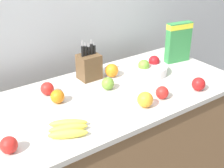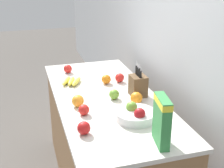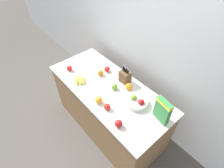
{
  "view_description": "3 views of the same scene",
  "coord_description": "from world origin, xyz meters",
  "views": [
    {
      "loc": [
        -0.88,
        -1.34,
        1.76
      ],
      "look_at": [
        0.07,
        0.0,
        0.93
      ],
      "focal_mm": 50.0,
      "sensor_mm": 36.0,
      "label": 1
    },
    {
      "loc": [
        2.14,
        -0.59,
        1.86
      ],
      "look_at": [
        -0.01,
        0.05,
        0.97
      ],
      "focal_mm": 50.0,
      "sensor_mm": 36.0,
      "label": 2
    },
    {
      "loc": [
        1.23,
        -0.99,
        2.48
      ],
      "look_at": [
        0.05,
        0.03,
        0.96
      ],
      "focal_mm": 28.0,
      "sensor_mm": 36.0,
      "label": 3
    }
  ],
  "objects": [
    {
      "name": "counter",
      "position": [
        0.0,
        0.0,
        0.44
      ],
      "size": [
        1.76,
        0.77,
        0.88
      ],
      "color": "olive",
      "rests_on": "ground_plane"
    },
    {
      "name": "knife_block",
      "position": [
        0.06,
        0.24,
        0.96
      ],
      "size": [
        0.13,
        0.12,
        0.27
      ],
      "color": "brown",
      "rests_on": "counter"
    },
    {
      "name": "banana_bunch",
      "position": [
        -0.34,
        -0.21,
        0.9
      ],
      "size": [
        0.23,
        0.2,
        0.04
      ],
      "rotation": [
        0.0,
        0.0,
        5.79
      ],
      "color": "yellow",
      "rests_on": "counter"
    },
    {
      "name": "cereal_box",
      "position": [
        0.74,
        0.12,
        1.03
      ],
      "size": [
        0.2,
        0.09,
        0.29
      ],
      "rotation": [
        0.0,
        0.0,
        -0.17
      ],
      "color": "#338442",
      "rests_on": "counter"
    },
    {
      "name": "apple_near_bananas",
      "position": [
        -0.62,
        -0.2,
        0.92
      ],
      "size": [
        0.08,
        0.08,
        0.08
      ],
      "primitive_type": "sphere",
      "color": "red",
      "rests_on": "counter"
    },
    {
      "name": "apple_by_knife_block",
      "position": [
        0.51,
        -0.28,
        0.92
      ],
      "size": [
        0.08,
        0.08,
        0.08
      ],
      "primitive_type": "sphere",
      "color": "red",
      "rests_on": "counter"
    },
    {
      "name": "orange_mid_right",
      "position": [
        0.12,
        -0.24,
        0.92
      ],
      "size": [
        0.09,
        0.09,
        0.09
      ],
      "primitive_type": "sphere",
      "color": "orange",
      "rests_on": "counter"
    },
    {
      "name": "wall_back",
      "position": [
        0.0,
        0.6,
        1.3
      ],
      "size": [
        9.0,
        0.06,
        2.6
      ],
      "color": "silver",
      "rests_on": "ground_plane"
    },
    {
      "name": "orange_near_bowl",
      "position": [
        -0.25,
        0.07,
        0.92
      ],
      "size": [
        0.08,
        0.08,
        0.08
      ],
      "primitive_type": "sphere",
      "color": "orange",
      "rests_on": "counter"
    },
    {
      "name": "apple_rightmost",
      "position": [
        0.26,
        -0.23,
        0.91
      ],
      "size": [
        0.08,
        0.08,
        0.08
      ],
      "primitive_type": "sphere",
      "color": "red",
      "rests_on": "counter"
    },
    {
      "name": "apple_front",
      "position": [
        -0.26,
        0.2,
        0.92
      ],
      "size": [
        0.08,
        0.08,
        0.08
      ],
      "primitive_type": "sphere",
      "color": "red",
      "rests_on": "counter"
    },
    {
      "name": "orange_front_center",
      "position": [
        0.19,
        0.18,
        0.92
      ],
      "size": [
        0.09,
        0.09,
        0.09
      ],
      "primitive_type": "sphere",
      "color": "orange",
      "rests_on": "counter"
    },
    {
      "name": "apple_rear",
      "position": [
        0.07,
        0.05,
        0.92
      ],
      "size": [
        0.08,
        0.08,
        0.08
      ],
      "primitive_type": "sphere",
      "color": "#6B9E33",
      "rests_on": "counter"
    },
    {
      "name": "fruit_bowl",
      "position": [
        0.42,
        0.08,
        0.91
      ],
      "size": [
        0.27,
        0.27,
        0.11
      ],
      "color": "silver",
      "rests_on": "counter"
    }
  ]
}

